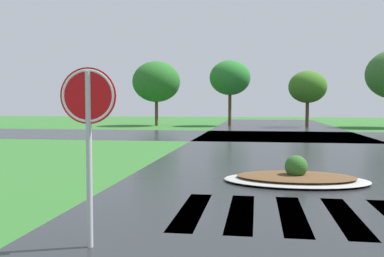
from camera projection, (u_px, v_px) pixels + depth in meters
The scene contains 6 objects.
asphalt_roadway at pixel (309, 171), 12.50m from camera, with size 9.90×80.00×0.01m, color #232628.
asphalt_cross_road at pixel (282, 136), 25.86m from camera, with size 90.00×8.91×0.01m, color #232628.
crosswalk_stripes at pixel (345, 216), 7.43m from camera, with size 5.85×2.81×0.01m.
stop_sign at pixel (88, 115), 5.74m from camera, with size 0.76×0.11×2.45m.
median_island at pixel (296, 177), 10.64m from camera, with size 3.58×2.18×0.68m.
background_treeline at pixel (326, 79), 35.62m from camera, with size 34.69×5.49×6.37m.
Camera 1 is at (-1.53, -2.78, 1.96)m, focal length 40.00 mm.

